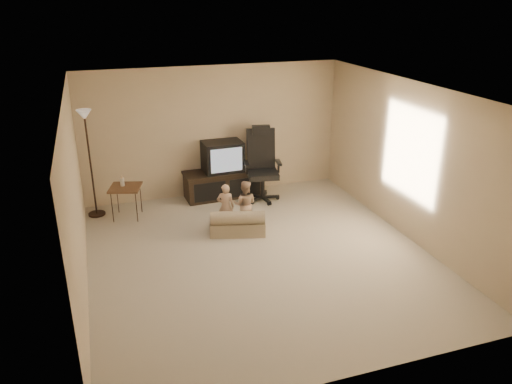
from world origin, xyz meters
TOP-DOWN VIEW (x-y plane):
  - floor at (0.00, 0.00)m, footprint 5.50×5.50m
  - room_shell at (0.00, 0.00)m, footprint 5.50×5.50m
  - tv_stand at (0.11, 2.49)m, footprint 1.57×0.63m
  - office_chair at (0.78, 2.15)m, footprint 0.76×0.79m
  - side_table at (-1.78, 2.08)m, footprint 0.65×0.65m
  - floor_lamp at (-2.30, 2.35)m, footprint 0.30×0.30m
  - child_sofa at (-0.10, 0.84)m, footprint 1.00×0.73m
  - toddler_left at (-0.23, 1.07)m, footprint 0.35×0.30m
  - toddler_right at (0.09, 1.04)m, footprint 0.46×0.36m

SIDE VIEW (x-z plane):
  - floor at x=0.00m, z-range 0.00..0.00m
  - child_sofa at x=-0.10m, z-range -0.04..0.40m
  - toddler_left at x=-0.23m, z-range 0.00..0.80m
  - toddler_right at x=0.09m, z-range 0.00..0.83m
  - tv_stand at x=0.11m, z-range -0.09..1.02m
  - office_chair at x=0.78m, z-range -0.20..1.21m
  - side_table at x=-1.78m, z-range 0.17..0.95m
  - floor_lamp at x=-2.30m, z-range 0.44..2.36m
  - room_shell at x=0.00m, z-range -1.23..4.27m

